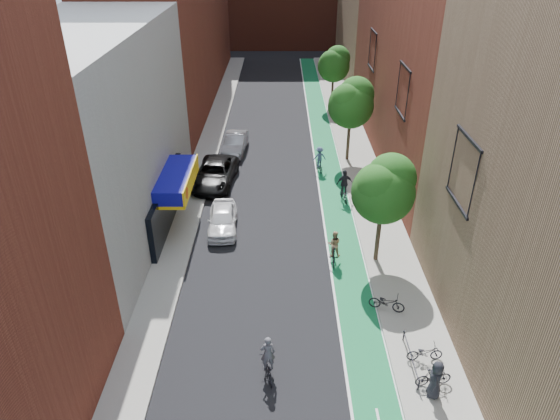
{
  "coord_description": "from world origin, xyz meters",
  "views": [
    {
      "loc": [
        0.22,
        -13.2,
        16.53
      ],
      "look_at": [
        0.18,
        13.21,
        1.5
      ],
      "focal_mm": 32.0,
      "sensor_mm": 36.0,
      "label": 1
    }
  ],
  "objects_px": {
    "cyclist_lane_near": "(334,250)",
    "parked_car_white": "(223,219)",
    "parked_car_black": "(215,173)",
    "pedestrian": "(436,379)",
    "parked_car_silver": "(235,143)",
    "cyclist_lane_mid": "(344,188)",
    "cyclist_lane_far": "(319,160)",
    "cyclist_lead": "(268,363)"
  },
  "relations": [
    {
      "from": "parked_car_black",
      "to": "pedestrian",
      "type": "distance_m",
      "value": 22.14
    },
    {
      "from": "parked_car_white",
      "to": "parked_car_black",
      "type": "xyz_separation_m",
      "value": [
        -1.21,
        6.4,
        0.08
      ]
    },
    {
      "from": "cyclist_lane_near",
      "to": "cyclist_lane_mid",
      "type": "relative_size",
      "value": 0.87
    },
    {
      "from": "parked_car_white",
      "to": "cyclist_lane_far",
      "type": "bearing_deg",
      "value": 49.41
    },
    {
      "from": "parked_car_black",
      "to": "cyclist_lane_far",
      "type": "xyz_separation_m",
      "value": [
        7.8,
        2.21,
        0.08
      ]
    },
    {
      "from": "parked_car_black",
      "to": "parked_car_silver",
      "type": "height_order",
      "value": "parked_car_black"
    },
    {
      "from": "cyclist_lane_far",
      "to": "pedestrian",
      "type": "xyz_separation_m",
      "value": [
        3.13,
        -21.47,
        0.13
      ]
    },
    {
      "from": "parked_car_white",
      "to": "parked_car_silver",
      "type": "distance_m",
      "value": 12.4
    },
    {
      "from": "parked_car_black",
      "to": "cyclist_lead",
      "type": "bearing_deg",
      "value": -71.24
    },
    {
      "from": "parked_car_black",
      "to": "cyclist_lane_near",
      "type": "relative_size",
      "value": 3.05
    },
    {
      "from": "parked_car_black",
      "to": "cyclist_lane_far",
      "type": "relative_size",
      "value": 3.0
    },
    {
      "from": "parked_car_white",
      "to": "parked_car_black",
      "type": "bearing_deg",
      "value": 97.54
    },
    {
      "from": "cyclist_lead",
      "to": "cyclist_lane_mid",
      "type": "xyz_separation_m",
      "value": [
        4.9,
        15.58,
        0.23
      ]
    },
    {
      "from": "cyclist_lead",
      "to": "cyclist_lane_mid",
      "type": "relative_size",
      "value": 0.92
    },
    {
      "from": "cyclist_lane_near",
      "to": "pedestrian",
      "type": "xyz_separation_m",
      "value": [
        3.13,
        -9.41,
        0.23
      ]
    },
    {
      "from": "cyclist_lane_near",
      "to": "cyclist_lane_mid",
      "type": "bearing_deg",
      "value": -95.79
    },
    {
      "from": "parked_car_white",
      "to": "parked_car_silver",
      "type": "xyz_separation_m",
      "value": [
        -0.19,
        12.4,
        0.03
      ]
    },
    {
      "from": "cyclist_lane_mid",
      "to": "parked_car_white",
      "type": "bearing_deg",
      "value": 13.64
    },
    {
      "from": "parked_car_black",
      "to": "pedestrian",
      "type": "height_order",
      "value": "pedestrian"
    },
    {
      "from": "parked_car_silver",
      "to": "cyclist_lane_mid",
      "type": "relative_size",
      "value": 2.11
    },
    {
      "from": "cyclist_lead",
      "to": "cyclist_lane_near",
      "type": "height_order",
      "value": "cyclist_lead"
    },
    {
      "from": "parked_car_white",
      "to": "cyclist_lead",
      "type": "xyz_separation_m",
      "value": [
        3.08,
        -11.73,
        -0.04
      ]
    },
    {
      "from": "cyclist_lead",
      "to": "pedestrian",
      "type": "bearing_deg",
      "value": 158.76
    },
    {
      "from": "parked_car_silver",
      "to": "cyclist_lane_mid",
      "type": "bearing_deg",
      "value": -42.12
    },
    {
      "from": "parked_car_white",
      "to": "pedestrian",
      "type": "relative_size",
      "value": 2.49
    },
    {
      "from": "cyclist_lead",
      "to": "pedestrian",
      "type": "distance_m",
      "value": 6.75
    },
    {
      "from": "parked_car_white",
      "to": "cyclist_lane_mid",
      "type": "distance_m",
      "value": 8.86
    },
    {
      "from": "parked_car_silver",
      "to": "cyclist_lane_far",
      "type": "relative_size",
      "value": 2.39
    },
    {
      "from": "pedestrian",
      "to": "cyclist_lead",
      "type": "bearing_deg",
      "value": -83.62
    },
    {
      "from": "parked_car_white",
      "to": "cyclist_lane_mid",
      "type": "relative_size",
      "value": 1.95
    },
    {
      "from": "parked_car_silver",
      "to": "cyclist_lane_near",
      "type": "distance_m",
      "value": 17.24
    },
    {
      "from": "parked_car_white",
      "to": "cyclist_lead",
      "type": "distance_m",
      "value": 12.12
    },
    {
      "from": "cyclist_lane_mid",
      "to": "pedestrian",
      "type": "bearing_deg",
      "value": 83.83
    },
    {
      "from": "cyclist_lane_near",
      "to": "parked_car_white",
      "type": "bearing_deg",
      "value": -22.66
    },
    {
      "from": "cyclist_lane_far",
      "to": "parked_car_silver",
      "type": "bearing_deg",
      "value": -43.73
    },
    {
      "from": "cyclist_lane_far",
      "to": "parked_car_black",
      "type": "bearing_deg",
      "value": 1.28
    },
    {
      "from": "parked_car_black",
      "to": "parked_car_silver",
      "type": "bearing_deg",
      "value": 85.79
    },
    {
      "from": "pedestrian",
      "to": "cyclist_lane_mid",
      "type": "bearing_deg",
      "value": -158.0
    },
    {
      "from": "parked_car_white",
      "to": "pedestrian",
      "type": "height_order",
      "value": "pedestrian"
    },
    {
      "from": "cyclist_lane_mid",
      "to": "cyclist_lead",
      "type": "bearing_deg",
      "value": 60.41
    },
    {
      "from": "cyclist_lane_near",
      "to": "cyclist_lead",
      "type": "bearing_deg",
      "value": 71.98
    },
    {
      "from": "cyclist_lane_mid",
      "to": "cyclist_lane_far",
      "type": "bearing_deg",
      "value": -85.88
    }
  ]
}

